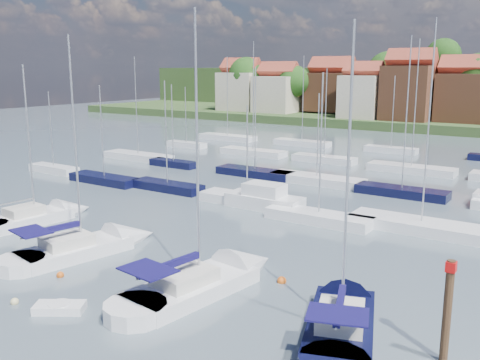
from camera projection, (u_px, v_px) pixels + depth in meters
The scene contains 12 objects.
ground at pixel (394, 177), 60.95m from camera, with size 260.00×260.00×0.00m, color #4A5A64.
sailboat_left at pixel (93, 246), 36.31m from camera, with size 5.24×11.79×15.52m.
sailboat_centre at pixel (212, 280), 30.57m from camera, with size 4.89×12.58×16.62m.
sailboat_navy at pixel (343, 316), 26.19m from camera, with size 6.42×11.55×15.53m.
sailboat_far at pixel (43, 217), 43.50m from camera, with size 3.57×10.42×13.61m.
tender at pixel (59, 308), 27.39m from camera, with size 2.75×2.35×0.54m.
timber_piling at pixel (445, 331), 22.53m from camera, with size 0.40×0.40×6.80m.
buoy_b at pixel (15, 304), 28.35m from camera, with size 0.43×0.43×0.43m, color beige.
buoy_c at pixel (60, 277), 31.98m from camera, with size 0.45×0.45×0.45m, color #D85914.
buoy_d at pixel (129, 311), 27.46m from camera, with size 0.46×0.46×0.46m, color #D85914.
buoy_e at pixel (282, 283), 31.13m from camera, with size 0.54×0.54×0.54m, color #D85914.
marina_field at pixel (398, 183), 55.87m from camera, with size 79.62×41.41×15.93m.
Camera 1 is at (18.29, -19.49, 12.31)m, focal length 40.00 mm.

